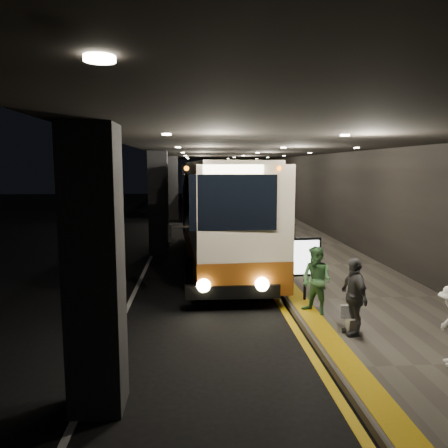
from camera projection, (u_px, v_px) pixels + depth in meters
name	position (u px, v px, depth m)	size (l,w,h in m)	color
ground	(194.00, 277.00, 14.92)	(90.00, 90.00, 0.00)	black
lane_line_white	(155.00, 250.00, 19.74)	(0.12, 50.00, 0.01)	silver
kerb_stripe_yellow	(246.00, 248.00, 20.02)	(0.18, 50.00, 0.01)	gold
sidewalk	(297.00, 246.00, 20.17)	(4.50, 50.00, 0.15)	#514C44
tactile_strip	(256.00, 245.00, 20.03)	(0.50, 50.00, 0.01)	gold
terminal_wall	(347.00, 183.00, 19.93)	(0.10, 50.00, 6.00)	black
support_columns	(158.00, 203.00, 18.48)	(0.80, 24.80, 4.40)	black
canopy	(250.00, 147.00, 19.42)	(9.00, 50.00, 0.40)	black
coach_main	(219.00, 216.00, 17.01)	(3.21, 12.35, 3.82)	beige
coach_second	(208.00, 193.00, 34.17)	(2.55, 10.99, 3.44)	beige
coach_third	(203.00, 186.00, 44.85)	(2.87, 11.07, 3.44)	beige
passenger_boarding	(284.00, 257.00, 13.64)	(0.58, 0.38, 1.58)	#A34C72
passenger_waiting_green	(316.00, 280.00, 10.71)	(0.81, 0.50, 1.67)	#417642
passenger_waiting_grey	(354.00, 296.00, 9.39)	(0.99, 0.51, 1.69)	#47484C
bag_polka	(346.00, 311.00, 10.47)	(0.26, 0.11, 0.32)	black
bag_plain	(353.00, 326.00, 9.51)	(0.26, 0.15, 0.32)	#B2AEA7
info_sign	(306.00, 258.00, 11.74)	(0.82, 0.15, 1.73)	black
stanchion_post	(290.00, 273.00, 12.57)	(0.05, 0.05, 1.13)	black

